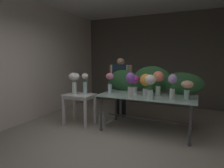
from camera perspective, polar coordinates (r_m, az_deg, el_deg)
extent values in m
plane|color=#9E9384|center=(4.96, 6.46, -10.66)|extent=(8.70, 8.70, 0.00)
cube|color=#5B564C|center=(6.62, 12.04, 6.91)|extent=(4.83, 0.12, 2.98)
cube|color=beige|center=(5.92, -16.27, 6.72)|extent=(0.12, 4.07, 2.98)
cube|color=#ACCABF|center=(4.10, 10.42, -3.45)|extent=(1.98, 1.01, 0.02)
cylinder|color=#4C4C51|center=(4.14, -3.33, -8.80)|extent=(0.05, 0.05, 0.76)
sphere|color=#4C4C51|center=(4.25, -3.30, -13.34)|extent=(0.07, 0.07, 0.07)
cylinder|color=#4C4C51|center=(3.70, 22.45, -11.41)|extent=(0.05, 0.05, 0.76)
sphere|color=#4C4C51|center=(3.82, 22.18, -16.40)|extent=(0.07, 0.07, 0.07)
cylinder|color=#4C4C51|center=(4.84, 1.17, -6.37)|extent=(0.05, 0.05, 0.76)
sphere|color=#4C4C51|center=(4.94, 1.16, -10.32)|extent=(0.07, 0.07, 0.07)
cylinder|color=#4C4C51|center=(4.47, 22.88, -8.17)|extent=(0.05, 0.05, 0.76)
sphere|color=#4C4C51|center=(4.57, 22.65, -12.41)|extent=(0.07, 0.07, 0.07)
cylinder|color=#4C4C51|center=(4.23, 10.26, -10.18)|extent=(1.78, 0.03, 0.03)
cube|color=white|center=(4.50, -9.79, -3.23)|extent=(0.67, 0.51, 0.03)
cube|color=white|center=(4.51, -9.78, -3.79)|extent=(0.61, 0.45, 0.06)
cube|color=white|center=(4.58, -14.29, -7.82)|extent=(0.05, 0.05, 0.70)
cube|color=white|center=(4.25, -8.03, -8.88)|extent=(0.05, 0.05, 0.70)
cube|color=white|center=(4.92, -11.11, -6.68)|extent=(0.05, 0.05, 0.70)
cube|color=white|center=(4.61, -5.11, -7.54)|extent=(0.05, 0.05, 0.70)
cylinder|color=#232328|center=(5.17, 1.58, -5.19)|extent=(0.12, 0.12, 0.81)
cylinder|color=#232328|center=(5.10, 3.56, -5.37)|extent=(0.12, 0.12, 0.81)
cube|color=silver|center=(5.03, 2.61, 2.44)|extent=(0.45, 0.22, 0.57)
cube|color=#192833|center=(4.92, 2.11, 1.87)|extent=(0.38, 0.02, 0.69)
cylinder|color=tan|center=(5.13, -0.18, 2.67)|extent=(0.09, 0.09, 0.55)
cylinder|color=tan|center=(4.93, 5.52, 2.44)|extent=(0.09, 0.09, 0.55)
sphere|color=tan|center=(5.01, 2.64, 6.73)|extent=(0.20, 0.20, 0.20)
ellipsoid|color=black|center=(5.02, 2.73, 7.47)|extent=(0.15, 0.15, 0.09)
ellipsoid|color=#28562D|center=(4.63, 3.56, 1.14)|extent=(0.77, 0.24, 0.50)
ellipsoid|color=#28562D|center=(4.43, 11.81, 1.37)|extent=(0.84, 0.28, 0.60)
ellipsoid|color=#28562D|center=(4.34, 20.01, 0.13)|extent=(0.91, 0.23, 0.48)
cylinder|color=silver|center=(4.32, -0.64, -1.33)|extent=(0.09, 0.09, 0.20)
cylinder|color=#9EBCB2|center=(4.33, -0.64, -2.05)|extent=(0.08, 0.08, 0.08)
cylinder|color=#28562D|center=(4.30, -0.33, -0.38)|extent=(0.01, 0.01, 0.32)
cylinder|color=#28562D|center=(4.33, -0.64, -0.32)|extent=(0.01, 0.01, 0.32)
cylinder|color=#28562D|center=(4.30, -0.83, -0.38)|extent=(0.01, 0.01, 0.32)
ellipsoid|color=pink|center=(4.28, -0.65, 2.34)|extent=(0.18, 0.18, 0.14)
sphere|color=pink|center=(4.31, -1.32, 2.27)|extent=(0.07, 0.07, 0.07)
sphere|color=pink|center=(4.27, 0.02, 2.40)|extent=(0.06, 0.06, 0.06)
ellipsoid|color=#2D6028|center=(4.34, -0.64, 0.28)|extent=(0.11, 0.06, 0.03)
cylinder|color=silver|center=(3.71, 17.57, -2.98)|extent=(0.09, 0.09, 0.22)
cylinder|color=#9EBCB2|center=(3.72, 17.53, -3.90)|extent=(0.09, 0.09, 0.09)
cylinder|color=#477F3D|center=(3.70, 17.88, -1.97)|extent=(0.01, 0.01, 0.33)
cylinder|color=#477F3D|center=(3.72, 17.48, -1.89)|extent=(0.01, 0.01, 0.33)
cylinder|color=#477F3D|center=(3.69, 17.45, -1.97)|extent=(0.01, 0.01, 0.33)
ellipsoid|color=#B28ED1|center=(3.67, 17.75, 1.42)|extent=(0.16, 0.16, 0.18)
ellipsoid|color=#28562D|center=(3.68, 17.65, -1.05)|extent=(0.07, 0.11, 0.03)
cylinder|color=silver|center=(4.01, 9.99, -2.44)|extent=(0.12, 0.12, 0.15)
cylinder|color=#9EBCB2|center=(4.02, 9.97, -3.04)|extent=(0.11, 0.11, 0.06)
cylinder|color=#28562D|center=(3.99, 10.37, -1.66)|extent=(0.01, 0.01, 0.25)
cylinder|color=#28562D|center=(4.02, 10.01, -1.58)|extent=(0.01, 0.01, 0.25)
cylinder|color=#28562D|center=(3.99, 9.75, -1.64)|extent=(0.01, 0.01, 0.25)
ellipsoid|color=orange|center=(3.98, 10.07, 1.22)|extent=(0.24, 0.24, 0.25)
sphere|color=orange|center=(3.99, 9.22, 1.49)|extent=(0.10, 0.10, 0.10)
sphere|color=orange|center=(3.94, 11.07, 1.41)|extent=(0.06, 0.06, 0.06)
ellipsoid|color=#387033|center=(4.00, 10.28, -1.09)|extent=(0.11, 0.09, 0.03)
cylinder|color=silver|center=(4.18, 6.86, -1.96)|extent=(0.10, 0.10, 0.15)
cylinder|color=#9EBCB2|center=(4.19, 6.85, -2.54)|extent=(0.10, 0.10, 0.06)
cylinder|color=#387033|center=(4.17, 7.11, -1.14)|extent=(0.01, 0.01, 0.25)
cylinder|color=#387033|center=(4.20, 6.82, -1.08)|extent=(0.01, 0.01, 0.25)
cylinder|color=#387033|center=(4.16, 6.71, -1.16)|extent=(0.01, 0.01, 0.25)
ellipsoid|color=#D1338E|center=(4.15, 6.91, 1.37)|extent=(0.17, 0.17, 0.19)
sphere|color=#D1338E|center=(4.19, 6.36, 0.91)|extent=(0.07, 0.07, 0.07)
sphere|color=#D1338E|center=(4.16, 7.83, 1.68)|extent=(0.08, 0.08, 0.08)
ellipsoid|color=#28562D|center=(4.16, 7.32, -0.66)|extent=(0.11, 0.07, 0.03)
cylinder|color=silver|center=(3.68, 11.34, -3.12)|extent=(0.11, 0.11, 0.18)
cylinder|color=#9EBCB2|center=(3.69, 11.32, -3.91)|extent=(0.10, 0.10, 0.08)
cylinder|color=#477F3D|center=(3.67, 11.80, -2.03)|extent=(0.01, 0.01, 0.31)
cylinder|color=#477F3D|center=(3.68, 11.30, -1.98)|extent=(0.01, 0.01, 0.31)
cylinder|color=#477F3D|center=(3.65, 11.02, -2.05)|extent=(0.01, 0.01, 0.31)
ellipsoid|color=white|center=(3.64, 11.45, 1.27)|extent=(0.20, 0.20, 0.19)
sphere|color=white|center=(3.63, 10.16, 1.72)|extent=(0.06, 0.06, 0.06)
ellipsoid|color=#387033|center=(3.65, 10.73, -1.41)|extent=(0.09, 0.10, 0.03)
cylinder|color=silver|center=(3.91, 21.47, -2.94)|extent=(0.10, 0.10, 0.18)
cylinder|color=#9EBCB2|center=(3.92, 21.44, -3.65)|extent=(0.09, 0.09, 0.07)
cylinder|color=#28562D|center=(3.90, 21.79, -2.43)|extent=(0.01, 0.01, 0.23)
cylinder|color=#28562D|center=(3.92, 21.42, -2.38)|extent=(0.01, 0.01, 0.23)
cylinder|color=#28562D|center=(3.89, 21.30, -2.44)|extent=(0.01, 0.01, 0.23)
ellipsoid|color=#F4B78E|center=(3.88, 21.61, -0.11)|extent=(0.23, 0.23, 0.15)
sphere|color=#F4B78E|center=(3.88, 20.57, -0.02)|extent=(0.08, 0.08, 0.08)
sphere|color=#F4B78E|center=(3.90, 22.65, -0.07)|extent=(0.07, 0.07, 0.07)
cylinder|color=silver|center=(4.08, 13.58, -2.02)|extent=(0.10, 0.10, 0.20)
cylinder|color=#9EBCB2|center=(4.09, 13.56, -2.79)|extent=(0.09, 0.09, 0.08)
cylinder|color=#28562D|center=(4.07, 13.88, -1.03)|extent=(0.01, 0.01, 0.33)
cylinder|color=#28562D|center=(4.09, 13.57, -0.98)|extent=(0.01, 0.01, 0.33)
cylinder|color=#28562D|center=(4.06, 13.49, -1.02)|extent=(0.01, 0.01, 0.33)
ellipsoid|color=#EF7A60|center=(4.05, 13.72, 2.21)|extent=(0.23, 0.23, 0.22)
sphere|color=#EF7A60|center=(4.06, 14.93, 1.59)|extent=(0.08, 0.08, 0.08)
cylinder|color=silver|center=(3.75, 5.50, -2.53)|extent=(0.11, 0.11, 0.22)
cylinder|color=#9EBCB2|center=(3.76, 5.49, -3.46)|extent=(0.10, 0.10, 0.09)
cylinder|color=#2D6028|center=(3.73, 5.88, -1.69)|extent=(0.01, 0.01, 0.32)
cylinder|color=#2D6028|center=(3.76, 5.36, -1.60)|extent=(0.01, 0.01, 0.32)
cylinder|color=#2D6028|center=(3.72, 5.27, -1.71)|extent=(0.01, 0.01, 0.32)
ellipsoid|color=purple|center=(3.71, 5.56, 1.75)|extent=(0.18, 0.18, 0.22)
sphere|color=purple|center=(3.70, 6.66, 1.25)|extent=(0.09, 0.09, 0.09)
cylinder|color=silver|center=(4.55, -11.22, -1.11)|extent=(0.11, 0.11, 0.29)
cylinder|color=#9EBCB2|center=(4.56, -11.20, -2.12)|extent=(0.10, 0.10, 0.12)
cylinder|color=#28562D|center=(4.53, -11.00, -0.67)|extent=(0.01, 0.01, 0.34)
cylinder|color=#28562D|center=(4.57, -11.21, -0.60)|extent=(0.01, 0.01, 0.34)
cylinder|color=#28562D|center=(4.53, -11.44, -0.68)|extent=(0.01, 0.01, 0.34)
ellipsoid|color=white|center=(4.52, -11.31, 2.18)|extent=(0.26, 0.26, 0.18)
sphere|color=white|center=(4.60, -12.15, 2.10)|extent=(0.08, 0.08, 0.08)
ellipsoid|color=#477F3D|center=(4.51, -11.49, 0.90)|extent=(0.10, 0.10, 0.03)
cylinder|color=silver|center=(4.44, -8.04, -1.24)|extent=(0.09, 0.09, 0.29)
cylinder|color=#9EBCB2|center=(4.46, -8.02, -2.27)|extent=(0.09, 0.09, 0.12)
cylinder|color=#28562D|center=(4.42, -7.79, -0.63)|extent=(0.01, 0.01, 0.37)
cylinder|color=#28562D|center=(4.46, -8.01, -0.57)|extent=(0.01, 0.01, 0.37)
cylinder|color=#28562D|center=(4.43, -8.18, -0.63)|extent=(0.01, 0.01, 0.37)
ellipsoid|color=silver|center=(4.41, -8.10, 2.31)|extent=(0.15, 0.15, 0.14)
ellipsoid|color=#477F3D|center=(4.42, -7.71, 0.88)|extent=(0.10, 0.05, 0.03)
cylinder|color=#B7B2A8|center=(4.48, -2.80, -11.00)|extent=(0.18, 0.18, 0.24)
cylinder|color=#B7B2A8|center=(4.41, -0.80, -11.16)|extent=(0.18, 0.04, 0.14)
torus|color=#B7B2A8|center=(4.43, -2.81, -9.04)|extent=(0.13, 0.02, 0.13)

